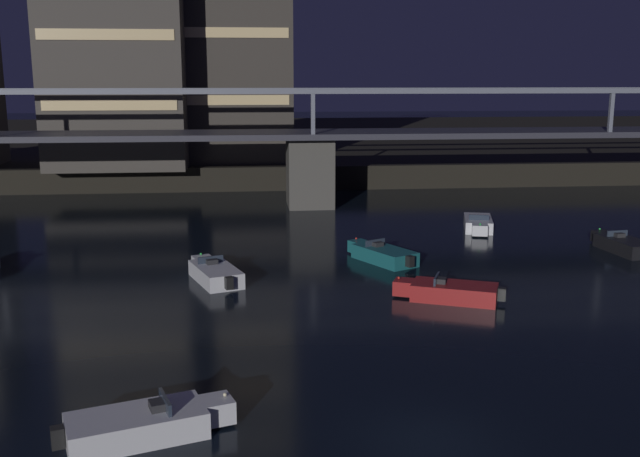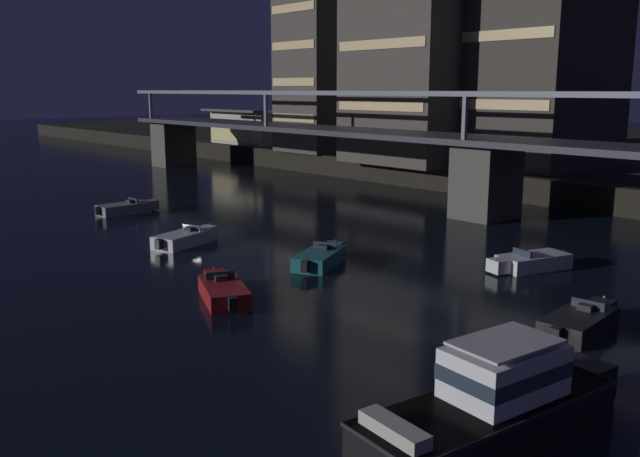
% 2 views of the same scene
% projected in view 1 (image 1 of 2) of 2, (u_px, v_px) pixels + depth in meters
% --- Properties ---
extents(ground_plane, '(400.00, 400.00, 0.00)m').
position_uv_depth(ground_plane, '(429.00, 444.00, 20.81)').
color(ground_plane, black).
extents(far_riverbank, '(240.00, 80.00, 2.20)m').
position_uv_depth(far_riverbank, '(281.00, 141.00, 105.72)').
color(far_riverbank, black).
rests_on(far_riverbank, ground).
extents(river_bridge, '(100.18, 6.40, 9.38)m').
position_uv_depth(river_bridge, '(310.00, 150.00, 58.26)').
color(river_bridge, '#4C4944').
rests_on(river_bridge, ground).
extents(tower_west_tall, '(12.16, 12.82, 29.34)m').
position_uv_depth(tower_west_tall, '(117.00, 4.00, 65.57)').
color(tower_west_tall, '#423D38').
rests_on(tower_west_tall, far_riverbank).
extents(tower_central, '(10.36, 13.70, 30.52)m').
position_uv_depth(tower_central, '(236.00, 4.00, 71.37)').
color(tower_central, '#38332D').
rests_on(tower_central, far_riverbank).
extents(speedboat_near_center, '(5.14, 2.93, 1.16)m').
position_uv_depth(speedboat_near_center, '(144.00, 424.00, 21.10)').
color(speedboat_near_center, silver).
rests_on(speedboat_near_center, ground).
extents(speedboat_near_right, '(2.75, 5.19, 1.16)m').
position_uv_depth(speedboat_near_right, '(478.00, 224.00, 49.78)').
color(speedboat_near_right, silver).
rests_on(speedboat_near_right, ground).
extents(speedboat_mid_left, '(5.04, 3.18, 1.16)m').
position_uv_depth(speedboat_mid_left, '(450.00, 292.00, 34.10)').
color(speedboat_mid_left, maroon).
rests_on(speedboat_mid_left, ground).
extents(speedboat_mid_right, '(2.25, 5.23, 1.16)m').
position_uv_depth(speedboat_mid_right, '(623.00, 245.00, 43.62)').
color(speedboat_mid_right, black).
rests_on(speedboat_mid_right, ground).
extents(speedboat_far_left, '(3.00, 5.12, 1.16)m').
position_uv_depth(speedboat_far_left, '(214.00, 273.00, 37.33)').
color(speedboat_far_left, silver).
rests_on(speedboat_far_left, ground).
extents(speedboat_far_right, '(3.53, 4.89, 1.16)m').
position_uv_depth(speedboat_far_right, '(382.00, 254.00, 41.28)').
color(speedboat_far_right, '#196066').
rests_on(speedboat_far_right, ground).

